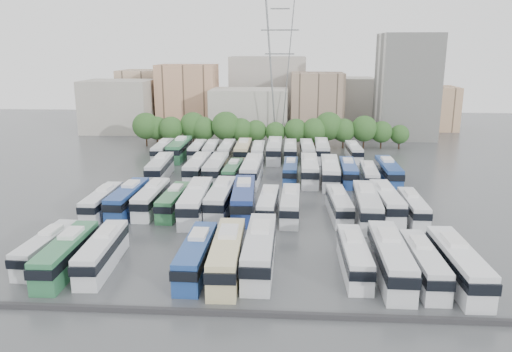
# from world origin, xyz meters

# --- Properties ---
(ground) EXTENTS (220.00, 220.00, 0.00)m
(ground) POSITION_xyz_m (0.00, 0.00, 0.00)
(ground) COLOR #424447
(ground) RESTS_ON ground
(parapet) EXTENTS (56.00, 0.50, 0.50)m
(parapet) POSITION_xyz_m (0.00, -33.00, 0.25)
(parapet) COLOR #2D2D30
(parapet) RESTS_ON ground
(tree_line) EXTENTS (63.99, 8.06, 8.41)m
(tree_line) POSITION_xyz_m (-2.47, 42.12, 4.45)
(tree_line) COLOR black
(tree_line) RESTS_ON ground
(city_buildings) EXTENTS (102.00, 35.00, 20.00)m
(city_buildings) POSITION_xyz_m (-7.46, 71.86, 7.87)
(city_buildings) COLOR #9E998E
(city_buildings) RESTS_ON ground
(apartment_tower) EXTENTS (14.00, 14.00, 26.00)m
(apartment_tower) POSITION_xyz_m (34.00, 58.00, 13.00)
(apartment_tower) COLOR silver
(apartment_tower) RESTS_ON ground
(electricity_pylon) EXTENTS (9.00, 6.91, 33.83)m
(electricity_pylon) POSITION_xyz_m (2.00, 50.00, 18.66)
(electricity_pylon) COLOR slate
(electricity_pylon) RESTS_ON ground
(bus_r0_s0) EXTENTS (2.89, 10.91, 3.39)m
(bus_r0_s0) POSITION_xyz_m (-21.53, -23.12, 1.66)
(bus_r0_s0) COLOR silver
(bus_r0_s0) RESTS_ON ground
(bus_r0_s1) EXTENTS (2.81, 12.19, 3.81)m
(bus_r0_s1) POSITION_xyz_m (-18.39, -25.05, 1.87)
(bus_r0_s1) COLOR #307047
(bus_r0_s1) RESTS_ON ground
(bus_r0_s2) EXTENTS (3.16, 11.92, 3.70)m
(bus_r0_s2) POSITION_xyz_m (-14.97, -24.10, 1.82)
(bus_r0_s2) COLOR silver
(bus_r0_s2) RESTS_ON ground
(bus_r0_s5) EXTENTS (2.80, 12.15, 3.80)m
(bus_r0_s5) POSITION_xyz_m (-4.88, -24.44, 1.87)
(bus_r0_s5) COLOR navy
(bus_r0_s5) RESTS_ON ground
(bus_r0_s6) EXTENTS (3.20, 13.41, 4.19)m
(bus_r0_s6) POSITION_xyz_m (-1.65, -24.58, 2.06)
(bus_r0_s6) COLOR beige
(bus_r0_s6) RESTS_ON ground
(bus_r0_s7) EXTENTS (3.11, 13.68, 4.28)m
(bus_r0_s7) POSITION_xyz_m (1.60, -23.18, 2.10)
(bus_r0_s7) COLOR silver
(bus_r0_s7) RESTS_ON ground
(bus_r0_s10) EXTENTS (2.62, 11.49, 3.60)m
(bus_r0_s10) POSITION_xyz_m (11.38, -23.44, 1.77)
(bus_r0_s10) COLOR silver
(bus_r0_s10) RESTS_ON ground
(bus_r0_s11) EXTENTS (3.08, 13.35, 4.18)m
(bus_r0_s11) POSITION_xyz_m (14.87, -24.38, 2.05)
(bus_r0_s11) COLOR silver
(bus_r0_s11) RESTS_ON ground
(bus_r0_s12) EXTENTS (2.64, 11.66, 3.65)m
(bus_r0_s12) POSITION_xyz_m (18.03, -24.85, 1.79)
(bus_r0_s12) COLOR silver
(bus_r0_s12) RESTS_ON ground
(bus_r0_s13) EXTENTS (3.12, 12.98, 4.05)m
(bus_r0_s13) POSITION_xyz_m (21.28, -25.17, 1.99)
(bus_r0_s13) COLOR silver
(bus_r0_s13) RESTS_ON ground
(bus_r1_s0) EXTENTS (2.54, 11.25, 3.52)m
(bus_r1_s0) POSITION_xyz_m (-21.47, -6.68, 1.73)
(bus_r1_s0) COLOR silver
(bus_r1_s0) RESTS_ON ground
(bus_r1_s1) EXTENTS (3.07, 12.38, 3.86)m
(bus_r1_s1) POSITION_xyz_m (-18.12, -5.59, 1.90)
(bus_r1_s1) COLOR navy
(bus_r1_s1) RESTS_ON ground
(bus_r1_s2) EXTENTS (2.74, 11.93, 3.73)m
(bus_r1_s2) POSITION_xyz_m (-14.92, -4.97, 1.83)
(bus_r1_s2) COLOR silver
(bus_r1_s2) RESTS_ON ground
(bus_r1_s3) EXTENTS (2.85, 11.21, 3.49)m
(bus_r1_s3) POSITION_xyz_m (-11.54, -5.73, 1.71)
(bus_r1_s3) COLOR #307041
(bus_r1_s3) RESTS_ON ground
(bus_r1_s4) EXTENTS (3.28, 13.74, 4.29)m
(bus_r1_s4) POSITION_xyz_m (-8.19, -6.79, 2.11)
(bus_r1_s4) COLOR silver
(bus_r1_s4) RESTS_ON ground
(bus_r1_s5) EXTENTS (3.18, 13.04, 4.07)m
(bus_r1_s5) POSITION_xyz_m (-4.95, -4.89, 2.00)
(bus_r1_s5) COLOR silver
(bus_r1_s5) RESTS_ON ground
(bus_r1_s6) EXTENTS (3.62, 13.77, 4.28)m
(bus_r1_s6) POSITION_xyz_m (-1.72, -5.17, 2.10)
(bus_r1_s6) COLOR navy
(bus_r1_s6) RESTS_ON ground
(bus_r1_s7) EXTENTS (2.83, 11.02, 3.43)m
(bus_r1_s7) POSITION_xyz_m (1.78, -6.32, 1.68)
(bus_r1_s7) COLOR white
(bus_r1_s7) RESTS_ON ground
(bus_r1_s8) EXTENTS (2.87, 11.61, 3.62)m
(bus_r1_s8) POSITION_xyz_m (4.83, -6.41, 1.78)
(bus_r1_s8) COLOR silver
(bus_r1_s8) RESTS_ON ground
(bus_r1_s10) EXTENTS (2.97, 11.36, 3.53)m
(bus_r1_s10) POSITION_xyz_m (11.47, -6.05, 1.73)
(bus_r1_s10) COLOR silver
(bus_r1_s10) RESTS_ON ground
(bus_r1_s11) EXTENTS (3.60, 13.66, 4.25)m
(bus_r1_s11) POSITION_xyz_m (15.09, -7.04, 2.08)
(bus_r1_s11) COLOR silver
(bus_r1_s11) RESTS_ON ground
(bus_r1_s12) EXTENTS (3.07, 12.66, 3.95)m
(bus_r1_s12) POSITION_xyz_m (18.10, -4.84, 1.94)
(bus_r1_s12) COLOR white
(bus_r1_s12) RESTS_ON ground
(bus_r1_s13) EXTENTS (2.46, 10.84, 3.39)m
(bus_r1_s13) POSITION_xyz_m (21.39, -6.19, 1.67)
(bus_r1_s13) COLOR silver
(bus_r1_s13) RESTS_ON ground
(bus_r2_s1) EXTENTS (3.38, 12.86, 4.00)m
(bus_r2_s1) POSITION_xyz_m (-18.18, 12.69, 1.96)
(bus_r2_s1) COLOR silver
(bus_r2_s1) RESTS_ON ground
(bus_r2_s3) EXTENTS (3.07, 13.06, 4.08)m
(bus_r2_s3) POSITION_xyz_m (-11.48, 12.91, 2.00)
(bus_r2_s3) COLOR silver
(bus_r2_s3) RESTS_ON ground
(bus_r2_s4) EXTENTS (3.10, 13.20, 4.13)m
(bus_r2_s4) POSITION_xyz_m (-8.17, 12.72, 2.03)
(bus_r2_s4) COLOR silver
(bus_r2_s4) RESTS_ON ground
(bus_r2_s5) EXTENTS (2.87, 10.98, 3.41)m
(bus_r2_s5) POSITION_xyz_m (-5.08, 11.71, 1.68)
(bus_r2_s5) COLOR #2C683F
(bus_r2_s5) RESTS_ON ground
(bus_r2_s6) EXTENTS (3.27, 13.37, 4.17)m
(bus_r2_s6) POSITION_xyz_m (-1.79, 11.73, 2.05)
(bus_r2_s6) COLOR silver
(bus_r2_s6) RESTS_ON ground
(bus_r2_s8) EXTENTS (2.78, 11.08, 3.45)m
(bus_r2_s8) POSITION_xyz_m (4.88, 13.28, 1.70)
(bus_r2_s8) COLOR navy
(bus_r2_s8) RESTS_ON ground
(bus_r2_s9) EXTENTS (3.09, 13.35, 4.18)m
(bus_r2_s9) POSITION_xyz_m (8.14, 12.83, 2.05)
(bus_r2_s9) COLOR silver
(bus_r2_s9) RESTS_ON ground
(bus_r2_s10) EXTENTS (3.49, 13.56, 4.22)m
(bus_r2_s10) POSITION_xyz_m (11.57, 11.43, 2.07)
(bus_r2_s10) COLOR silver
(bus_r2_s10) RESTS_ON ground
(bus_r2_s11) EXTENTS (2.97, 11.86, 3.70)m
(bus_r2_s11) POSITION_xyz_m (14.83, 12.69, 1.81)
(bus_r2_s11) COLOR navy
(bus_r2_s11) RESTS_ON ground
(bus_r2_s12) EXTENTS (2.95, 11.15, 3.47)m
(bus_r2_s12) POSITION_xyz_m (18.11, 10.87, 1.70)
(bus_r2_s12) COLOR silver
(bus_r2_s12) RESTS_ON ground
(bus_r2_s13) EXTENTS (2.83, 12.70, 3.98)m
(bus_r2_s13) POSITION_xyz_m (21.64, 12.60, 1.95)
(bus_r2_s13) COLOR navy
(bus_r2_s13) RESTS_ON ground
(bus_r3_s0) EXTENTS (2.79, 11.97, 3.74)m
(bus_r3_s0) POSITION_xyz_m (-21.67, 28.86, 1.84)
(bus_r3_s0) COLOR silver
(bus_r3_s0) RESTS_ON ground
(bus_r3_s1) EXTENTS (2.92, 13.33, 4.18)m
(bus_r3_s1) POSITION_xyz_m (-18.30, 29.36, 2.05)
(bus_r3_s1) COLOR #317349
(bus_r3_s1) RESTS_ON ground
(bus_r3_s2) EXTENTS (2.42, 10.95, 3.43)m
(bus_r3_s2) POSITION_xyz_m (-14.65, 30.08, 1.69)
(bus_r3_s2) COLOR silver
(bus_r3_s2) RESTS_ON ground
(bus_r3_s3) EXTENTS (2.90, 11.35, 3.53)m
(bus_r3_s3) POSITION_xyz_m (-11.70, 29.50, 1.73)
(bus_r3_s3) COLOR silver
(bus_r3_s3) RESTS_ON ground
(bus_r3_s4) EXTENTS (2.57, 11.51, 3.61)m
(bus_r3_s4) POSITION_xyz_m (-8.37, 29.66, 1.77)
(bus_r3_s4) COLOR silver
(bus_r3_s4) RESTS_ON ground
(bus_r3_s5) EXTENTS (2.81, 12.68, 3.97)m
(bus_r3_s5) POSITION_xyz_m (-4.88, 28.87, 1.95)
(bus_r3_s5) COLOR #CDBB8D
(bus_r3_s5) RESTS_ON ground
(bus_r3_s6) EXTENTS (2.61, 11.29, 3.53)m
(bus_r3_s6) POSITION_xyz_m (-1.73, 28.92, 1.73)
(bus_r3_s6) COLOR white
(bus_r3_s6) RESTS_ON ground
(bus_r3_s7) EXTENTS (3.02, 13.51, 4.23)m
(bus_r3_s7) POSITION_xyz_m (1.58, 29.50, 2.08)
(bus_r3_s7) COLOR silver
(bus_r3_s7) RESTS_ON ground
(bus_r3_s8) EXTENTS (2.64, 11.71, 3.67)m
(bus_r3_s8) POSITION_xyz_m (4.87, 30.39, 1.80)
(bus_r3_s8) COLOR silver
(bus_r3_s8) RESTS_ON ground
(bus_r3_s9) EXTENTS (2.86, 12.18, 3.81)m
(bus_r3_s9) POSITION_xyz_m (8.32, 29.87, 1.87)
(bus_r3_s9) COLOR silver
(bus_r3_s9) RESTS_ON ground
(bus_r3_s10) EXTENTS (3.09, 12.76, 3.98)m
(bus_r3_s10) POSITION_xyz_m (11.41, 30.54, 1.96)
(bus_r3_s10) COLOR silver
(bus_r3_s10) RESTS_ON ground
(bus_r3_s12) EXTENTS (2.67, 11.03, 3.44)m
(bus_r3_s12) POSITION_xyz_m (18.00, 30.79, 1.69)
(bus_r3_s12) COLOR silver
(bus_r3_s12) RESTS_ON ground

